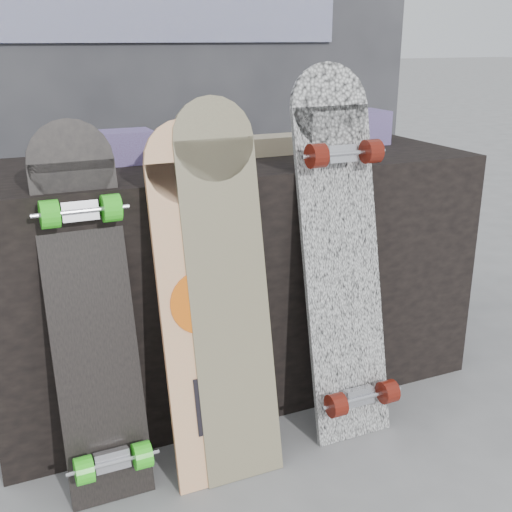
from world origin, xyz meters
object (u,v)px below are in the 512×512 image
longboard_celtic (227,281)px  skateboard_dark (91,310)px  longboard_geisha (199,297)px  vendor_table (231,274)px  longboard_cascadia (342,250)px

longboard_celtic → skateboard_dark: longboard_celtic is taller
longboard_geisha → longboard_celtic: 0.09m
vendor_table → longboard_cascadia: longboard_cascadia is taller
longboard_geisha → longboard_cascadia: longboard_cascadia is taller
longboard_celtic → longboard_cascadia: (0.38, 0.04, 0.03)m
longboard_cascadia → skateboard_dark: 0.74m
longboard_celtic → skateboard_dark: (-0.36, 0.05, -0.04)m
vendor_table → longboard_geisha: longboard_geisha is taller
longboard_celtic → longboard_geisha: bearing=-178.1°
longboard_geisha → longboard_celtic: size_ratio=0.95×
skateboard_dark → vendor_table: bearing=33.8°
longboard_geisha → longboard_celtic: (0.08, 0.00, 0.03)m
longboard_celtic → longboard_cascadia: 0.39m
vendor_table → longboard_geisha: (-0.26, -0.41, 0.12)m
longboard_cascadia → skateboard_dark: (-0.74, 0.02, -0.07)m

